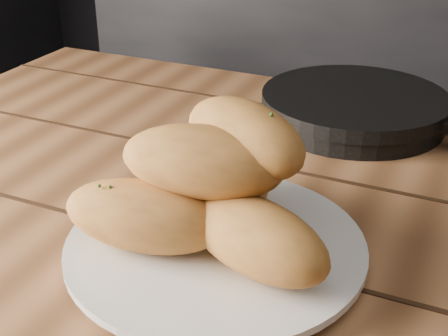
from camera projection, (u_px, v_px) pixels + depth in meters
table at (316, 299)px, 0.73m from camera, size 1.37×0.87×0.75m
plate at (216, 248)px, 0.62m from camera, size 0.30×0.30×0.02m
bread_rolls at (215, 188)px, 0.59m from camera, size 0.28×0.23×0.14m
skillet at (356, 108)px, 0.92m from camera, size 0.40×0.27×0.05m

